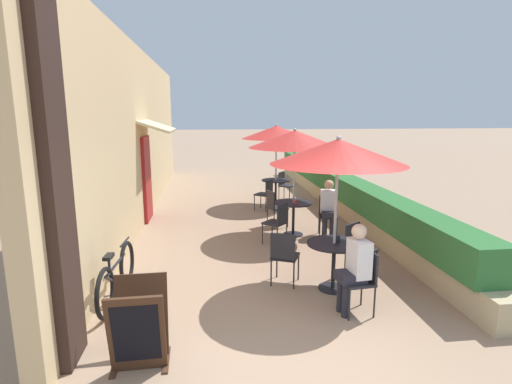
{
  "coord_description": "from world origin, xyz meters",
  "views": [
    {
      "loc": [
        -0.84,
        -3.58,
        2.68
      ],
      "look_at": [
        0.15,
        4.75,
        1.0
      ],
      "focal_mm": 28.0,
      "sensor_mm": 36.0,
      "label": 1
    }
  ],
  "objects": [
    {
      "name": "cafe_chair_mid_left",
      "position": [
        0.53,
        4.17,
        0.52
      ],
      "size": [
        0.57,
        0.57,
        0.87
      ],
      "rotation": [
        0.0,
        0.0,
        7.11
      ],
      "color": "#232328",
      "rests_on": "ground_plane"
    },
    {
      "name": "cafe_chair_mid_back",
      "position": [
        0.68,
        5.48,
        0.52
      ],
      "size": [
        0.5,
        0.5,
        0.87
      ],
      "rotation": [
        0.0,
        0.0,
        11.3
      ],
      "color": "#232328",
      "rests_on": "ground_plane"
    },
    {
      "name": "cafe_chair_far_left",
      "position": [
        1.48,
        8.38,
        0.52
      ],
      "size": [
        0.56,
        0.56,
        0.87
      ],
      "rotation": [
        0.0,
        0.0,
        4.07
      ],
      "color": "#232328",
      "rests_on": "ground_plane"
    },
    {
      "name": "cafe_chair_near_left",
      "position": [
        1.17,
        1.24,
        0.52
      ],
      "size": [
        0.44,
        0.44,
        0.87
      ],
      "rotation": [
        0.0,
        0.0,
        7.96
      ],
      "color": "#232328",
      "rests_on": "ground_plane"
    },
    {
      "name": "seated_patron_near_left",
      "position": [
        1.06,
        1.23,
        0.69
      ],
      "size": [
        0.43,
        0.36,
        1.25
      ],
      "rotation": [
        0.0,
        0.0,
        7.96
      ],
      "color": "#23232D",
      "rests_on": "ground_plane"
    },
    {
      "name": "cafe_chair_mid_right",
      "position": [
        1.74,
        4.69,
        0.52
      ],
      "size": [
        0.48,
        0.48,
        0.87
      ],
      "rotation": [
        0.0,
        0.0,
        9.21
      ],
      "color": "#232328",
      "rests_on": "ground_plane"
    },
    {
      "name": "ground_plane",
      "position": [
        0.0,
        0.0,
        0.0
      ],
      "size": [
        120.0,
        120.0,
        0.0
      ],
      "primitive_type": "plane",
      "color": "#9E7F66"
    },
    {
      "name": "menu_board",
      "position": [
        -1.62,
        0.43,
        0.45
      ],
      "size": [
        0.61,
        0.65,
        0.92
      ],
      "rotation": [
        0.0,
        0.0,
        0.03
      ],
      "color": "#422819",
      "rests_on": "ground_plane"
    },
    {
      "name": "cafe_chair_near_right",
      "position": [
        1.58,
        2.49,
        0.52
      ],
      "size": [
        0.56,
        0.56,
        0.87
      ],
      "rotation": [
        0.0,
        0.0,
        10.05
      ],
      "color": "#232328",
      "rests_on": "ground_plane"
    },
    {
      "name": "patio_umbrella_far",
      "position": [
        1.09,
        7.72,
        2.12
      ],
      "size": [
        1.98,
        1.98,
        2.35
      ],
      "color": "#B7B7BC",
      "rests_on": "ground_plane"
    },
    {
      "name": "patio_table_near",
      "position": [
        1.01,
        1.99,
        0.56
      ],
      "size": [
        0.83,
        0.83,
        0.74
      ],
      "color": "black",
      "rests_on": "ground_plane"
    },
    {
      "name": "planter_hedge",
      "position": [
        2.75,
        7.15,
        0.54
      ],
      "size": [
        0.6,
        13.5,
        1.01
      ],
      "color": "tan",
      "rests_on": "ground_plane"
    },
    {
      "name": "seated_patron_mid_right",
      "position": [
        1.71,
        4.58,
        0.69
      ],
      "size": [
        0.4,
        0.46,
        1.25
      ],
      "rotation": [
        0.0,
        0.0,
        9.21
      ],
      "color": "#23232D",
      "rests_on": "ground_plane"
    },
    {
      "name": "patio_umbrella_near",
      "position": [
        1.01,
        1.99,
        2.12
      ],
      "size": [
        1.98,
        1.98,
        2.35
      ],
      "color": "#B7B7BC",
      "rests_on": "ground_plane"
    },
    {
      "name": "patio_table_far",
      "position": [
        1.09,
        7.72,
        0.56
      ],
      "size": [
        0.83,
        0.83,
        0.74
      ],
      "color": "black",
      "rests_on": "ground_plane"
    },
    {
      "name": "coffee_cup_near",
      "position": [
        1.09,
        2.06,
        0.79
      ],
      "size": [
        0.07,
        0.07,
        0.09
      ],
      "color": "#232328",
      "rests_on": "patio_table_near"
    },
    {
      "name": "bicycle_leaning",
      "position": [
        -2.2,
        2.03,
        0.36
      ],
      "size": [
        0.18,
        1.77,
        0.79
      ],
      "rotation": [
        0.0,
        0.0,
        -0.07
      ],
      "color": "black",
      "rests_on": "ground_plane"
    },
    {
      "name": "coffee_cup_mid",
      "position": [
        0.98,
        4.6,
        0.79
      ],
      "size": [
        0.07,
        0.07,
        0.09
      ],
      "color": "#B73D3D",
      "rests_on": "patio_table_mid"
    },
    {
      "name": "cafe_chair_far_right",
      "position": [
        0.7,
        7.07,
        0.52
      ],
      "size": [
        0.56,
        0.56,
        0.87
      ],
      "rotation": [
        0.0,
        0.0,
        7.21
      ],
      "color": "#232328",
      "rests_on": "ground_plane"
    },
    {
      "name": "cafe_chair_near_back",
      "position": [
        0.29,
        2.22,
        0.52
      ],
      "size": [
        0.53,
        0.53,
        0.87
      ],
      "rotation": [
        0.0,
        0.0,
        12.15
      ],
      "color": "#232328",
      "rests_on": "ground_plane"
    },
    {
      "name": "patio_table_mid",
      "position": [
        0.98,
        4.78,
        0.56
      ],
      "size": [
        0.83,
        0.83,
        0.74
      ],
      "color": "black",
      "rests_on": "ground_plane"
    },
    {
      "name": "cafe_facade_wall",
      "position": [
        -2.54,
        7.11,
        2.09
      ],
      "size": [
        0.98,
        14.5,
        4.2
      ],
      "color": "#D6B784",
      "rests_on": "ground_plane"
    },
    {
      "name": "patio_umbrella_mid",
      "position": [
        0.98,
        4.78,
        2.12
      ],
      "size": [
        1.98,
        1.98,
        2.35
      ],
      "color": "#B7B7BC",
      "rests_on": "ground_plane"
    }
  ]
}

